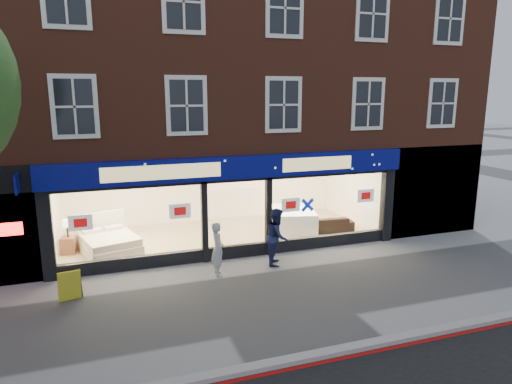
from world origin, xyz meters
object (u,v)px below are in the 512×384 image
a_board (70,284)px  pedestrian_blue (277,236)px  display_bed (109,242)px  pedestrian_grey (218,249)px  mattress_stack (292,219)px  sofa (327,224)px

a_board → pedestrian_blue: pedestrian_blue is taller
display_bed → pedestrian_grey: 4.09m
mattress_stack → sofa: size_ratio=1.19×
a_board → pedestrian_grey: (3.95, 0.37, 0.36)m
sofa → pedestrian_blue: size_ratio=1.10×
a_board → pedestrian_blue: (5.89, 0.64, 0.45)m
mattress_stack → pedestrian_grey: size_ratio=1.46×
pedestrian_grey → display_bed: bearing=46.1°
pedestrian_blue → display_bed: bearing=86.4°
pedestrian_grey → pedestrian_blue: size_ratio=0.90×
sofa → pedestrian_grey: (-4.81, -2.50, 0.40)m
a_board → pedestrian_blue: bearing=-4.6°
mattress_stack → a_board: mattress_stack is taller
display_bed → a_board: bearing=-123.3°
sofa → pedestrian_grey: pedestrian_grey is taller
a_board → mattress_stack: bearing=13.9°
sofa → pedestrian_grey: 5.43m
mattress_stack → pedestrian_blue: bearing=-121.6°
a_board → pedestrian_grey: size_ratio=0.54×
display_bed → pedestrian_grey: (2.94, -2.82, 0.37)m
pedestrian_grey → sofa: bearing=-62.6°
display_bed → pedestrian_grey: size_ratio=1.51×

